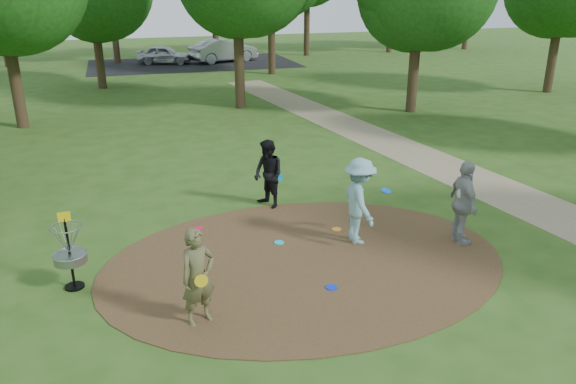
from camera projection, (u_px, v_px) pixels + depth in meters
name	position (u px, v px, depth m)	size (l,w,h in m)	color
ground	(305.00, 261.00, 11.57)	(100.00, 100.00, 0.00)	#2D5119
dirt_clearing	(305.00, 261.00, 11.57)	(8.40, 8.40, 0.02)	#47301C
footpath	(509.00, 195.00, 15.15)	(2.00, 40.00, 0.01)	#8C7A5B
parking_lot	(193.00, 64.00, 38.93)	(14.00, 8.00, 0.01)	black
player_observer_with_disc	(198.00, 277.00, 9.24)	(0.73, 0.61, 1.72)	brown
player_throwing_with_disc	(359.00, 201.00, 12.12)	(1.16, 1.26, 1.92)	#7BB0B8
player_walking_with_disc	(268.00, 174.00, 14.08)	(0.92, 1.03, 1.74)	black
player_waiting_with_disc	(463.00, 203.00, 12.07)	(0.62, 1.16, 1.89)	#9B9C9E
disc_ground_cyan	(279.00, 242.00, 12.34)	(0.22, 0.22, 0.02)	#1ACAD7
disc_ground_blue	(331.00, 287.00, 10.54)	(0.22, 0.22, 0.02)	#0D2BDE
disc_ground_red	(199.00, 228.00, 13.04)	(0.22, 0.22, 0.02)	#E11641
car_left	(164.00, 55.00, 38.54)	(1.48, 3.67, 1.25)	#B9BBC1
car_right	(224.00, 50.00, 39.46)	(1.68, 4.82, 1.59)	#AAACB2
disc_ground_orange	(337.00, 229.00, 13.00)	(0.22, 0.22, 0.02)	orange
disc_golf_basket	(68.00, 246.00, 10.29)	(0.63, 0.63, 1.54)	black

